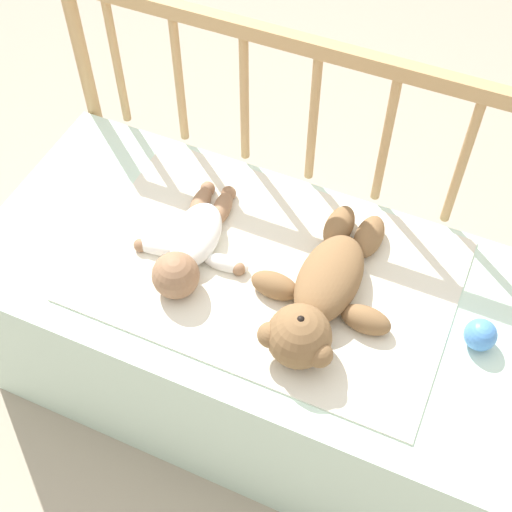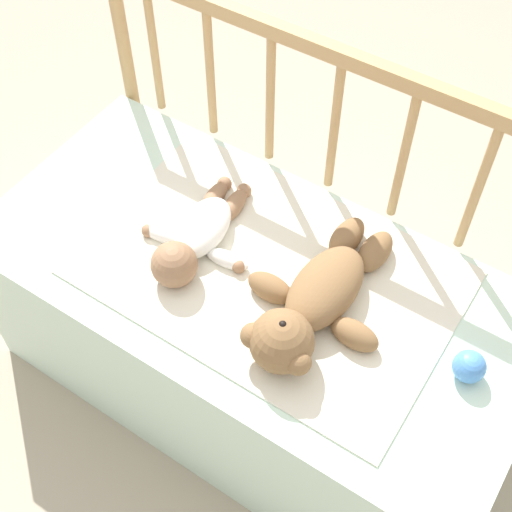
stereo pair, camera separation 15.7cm
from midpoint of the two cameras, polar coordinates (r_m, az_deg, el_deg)
ground_plane at (r=2.05m, az=2.11°, el=-10.01°), size 12.00×12.00×0.00m
crib_mattress at (r=1.83m, az=2.34°, el=-6.32°), size 1.30×0.63×0.51m
crib_rail at (r=1.72m, az=8.77°, el=8.60°), size 1.30×0.04×0.91m
blanket at (r=1.61m, az=3.83°, el=-1.46°), size 0.83×0.54×0.01m
teddy_bear at (r=1.52m, az=7.56°, el=-3.95°), size 0.32×0.46×0.14m
baby at (r=1.63m, az=-2.06°, el=1.36°), size 0.28×0.36×0.11m
toy_ball at (r=1.53m, az=19.56°, el=-8.54°), size 0.07×0.07×0.07m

